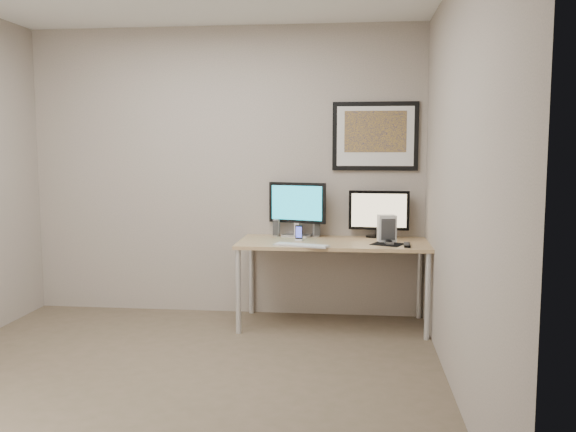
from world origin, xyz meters
name	(u,v)px	position (x,y,z in m)	size (l,w,h in m)	color
floor	(173,379)	(0.00, 0.00, 0.00)	(3.60, 3.60, 0.00)	brown
room	(187,130)	(0.00, 0.45, 1.64)	(3.60, 3.60, 3.60)	white
desk	(333,249)	(1.00, 1.35, 0.66)	(1.60, 0.70, 0.73)	#986F49
framed_art	(375,136)	(1.35, 1.68, 1.62)	(0.75, 0.04, 0.60)	black
monitor_large	(297,207)	(0.67, 1.60, 1.00)	(0.52, 0.23, 0.48)	#ACACB1
monitor_tv	(379,213)	(1.39, 1.62, 0.95)	(0.53, 0.14, 0.41)	black
speaker_left	(276,228)	(0.48, 1.59, 0.81)	(0.06, 0.06, 0.16)	#ACACB1
speaker_right	(316,227)	(0.84, 1.60, 0.82)	(0.07, 0.07, 0.17)	#ACACB1
phone_dock	(299,233)	(0.71, 1.36, 0.80)	(0.06, 0.06, 0.13)	black
keyboard	(301,245)	(0.76, 1.07, 0.74)	(0.45, 0.12, 0.02)	#B8B8BD
mousepad	(388,244)	(1.45, 1.24, 0.73)	(0.24, 0.21, 0.00)	black
mouse	(389,242)	(1.46, 1.25, 0.75)	(0.06, 0.10, 0.03)	black
remote	(407,245)	(1.60, 1.16, 0.74)	(0.05, 0.19, 0.02)	black
fan_unit	(387,228)	(1.45, 1.39, 0.84)	(0.15, 0.11, 0.22)	silver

